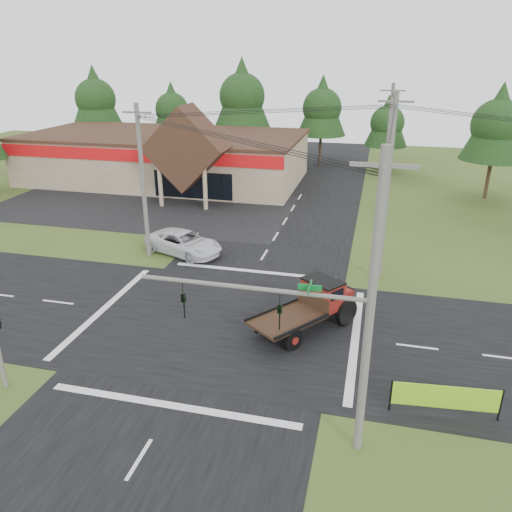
% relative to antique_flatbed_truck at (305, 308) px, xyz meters
% --- Properties ---
extents(ground, '(120.00, 120.00, 0.00)m').
position_rel_antique_flatbed_truck_xyz_m(ground, '(-4.37, -0.35, -1.27)').
color(ground, '#334A1A').
rests_on(ground, ground).
extents(road_ns, '(12.00, 120.00, 0.02)m').
position_rel_antique_flatbed_truck_xyz_m(road_ns, '(-4.37, -0.35, -1.26)').
color(road_ns, black).
rests_on(road_ns, ground).
extents(road_ew, '(120.00, 12.00, 0.02)m').
position_rel_antique_flatbed_truck_xyz_m(road_ew, '(-4.37, -0.35, -1.26)').
color(road_ew, black).
rests_on(road_ew, ground).
extents(parking_apron, '(28.00, 14.00, 0.02)m').
position_rel_antique_flatbed_truck_xyz_m(parking_apron, '(-18.37, 18.65, -1.26)').
color(parking_apron, black).
rests_on(parking_apron, ground).
extents(cvs_building, '(30.40, 18.20, 9.19)m').
position_rel_antique_flatbed_truck_xyz_m(cvs_building, '(-20.07, 29.22, 1.50)').
color(cvs_building, gray).
rests_on(cvs_building, ground).
extents(traffic_signal_mast, '(8.12, 0.24, 7.00)m').
position_rel_antique_flatbed_truck_xyz_m(traffic_signal_mast, '(1.45, -7.85, 3.15)').
color(traffic_signal_mast, '#595651').
rests_on(traffic_signal_mast, ground).
extents(utility_pole_nr, '(2.00, 0.30, 11.00)m').
position_rel_antique_flatbed_truck_xyz_m(utility_pole_nr, '(3.13, -7.85, 4.36)').
color(utility_pole_nr, '#595651').
rests_on(utility_pole_nr, ground).
extents(utility_pole_nw, '(2.00, 0.30, 10.50)m').
position_rel_antique_flatbed_truck_xyz_m(utility_pole_nw, '(-12.37, 7.65, 4.11)').
color(utility_pole_nw, '#595651').
rests_on(utility_pole_nw, ground).
extents(utility_pole_ne, '(2.00, 0.30, 11.50)m').
position_rel_antique_flatbed_truck_xyz_m(utility_pole_ne, '(3.63, 7.65, 4.62)').
color(utility_pole_ne, '#595651').
rests_on(utility_pole_ne, ground).
extents(utility_pole_n, '(2.00, 0.30, 11.20)m').
position_rel_antique_flatbed_truck_xyz_m(utility_pole_n, '(3.63, 21.65, 4.46)').
color(utility_pole_n, '#595651').
rests_on(utility_pole_n, ground).
extents(tree_row_a, '(6.72, 6.72, 12.12)m').
position_rel_antique_flatbed_truck_xyz_m(tree_row_a, '(-34.37, 39.65, 6.77)').
color(tree_row_a, '#332316').
rests_on(tree_row_a, ground).
extents(tree_row_b, '(5.60, 5.60, 10.10)m').
position_rel_antique_flatbed_truck_xyz_m(tree_row_b, '(-24.37, 41.65, 5.43)').
color(tree_row_b, '#332316').
rests_on(tree_row_b, ground).
extents(tree_row_c, '(7.28, 7.28, 13.13)m').
position_rel_antique_flatbed_truck_xyz_m(tree_row_c, '(-14.37, 40.65, 7.45)').
color(tree_row_c, '#332316').
rests_on(tree_row_c, ground).
extents(tree_row_d, '(6.16, 6.16, 11.11)m').
position_rel_antique_flatbed_truck_xyz_m(tree_row_d, '(-4.37, 41.65, 6.10)').
color(tree_row_d, '#332316').
rests_on(tree_row_d, ground).
extents(tree_row_e, '(5.04, 5.04, 9.09)m').
position_rel_antique_flatbed_truck_xyz_m(tree_row_e, '(3.63, 39.65, 4.76)').
color(tree_row_e, '#332316').
rests_on(tree_row_e, ground).
extents(tree_side_ne, '(6.16, 6.16, 11.11)m').
position_rel_antique_flatbed_truck_xyz_m(tree_side_ne, '(13.63, 29.65, 6.10)').
color(tree_side_ne, '#332316').
rests_on(tree_side_ne, ground).
extents(antique_flatbed_truck, '(5.52, 6.27, 2.55)m').
position_rel_antique_flatbed_truck_xyz_m(antique_flatbed_truck, '(0.00, 0.00, 0.00)').
color(antique_flatbed_truck, '#5C0D0E').
rests_on(antique_flatbed_truck, ground).
extents(roadside_banner, '(4.26, 0.52, 1.46)m').
position_rel_antique_flatbed_truck_xyz_m(roadside_banner, '(6.35, -5.31, -0.55)').
color(roadside_banner, '#84C61A').
rests_on(roadside_banner, ground).
extents(white_pickup, '(6.43, 4.61, 1.63)m').
position_rel_antique_flatbed_truck_xyz_m(white_pickup, '(-10.07, 8.62, -0.46)').
color(white_pickup, silver).
rests_on(white_pickup, ground).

